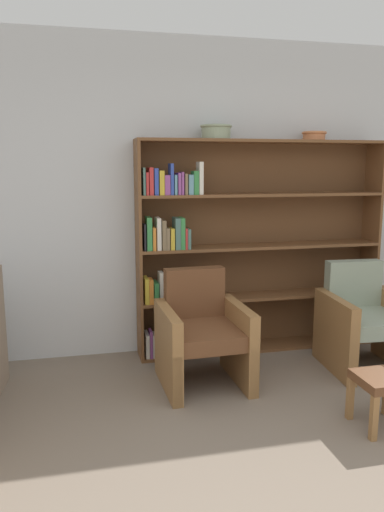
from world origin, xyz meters
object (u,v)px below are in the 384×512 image
at_px(bookshelf, 239,248).
at_px(bowl_sage, 216,131).
at_px(bowl_brass, 314,135).
at_px(footstool, 382,386).
at_px(armchair_cushioned, 364,321).
at_px(armchair_leather, 202,334).

xyz_separation_m(bookshelf, bowl_sage, (-0.23, -0.02, 1.02)).
height_order(bookshelf, bowl_brass, bowl_brass).
bearing_deg(footstool, bookshelf, 106.28).
xyz_separation_m(bookshelf, armchair_cushioned, (0.89, -0.63, -0.55)).
distance_m(bowl_sage, bowl_brass, 0.90).
height_order(bowl_sage, bowl_brass, bowl_sage).
distance_m(bowl_brass, armchair_leather, 2.03).
bearing_deg(armchair_cushioned, armchair_leather, 3.75).
distance_m(bowl_brass, footstool, 2.26).
bearing_deg(armchair_leather, bookshelf, -130.18).
distance_m(bowl_sage, armchair_cushioned, 2.02).
bearing_deg(armchair_leather, bowl_sage, -115.67).
distance_m(bookshelf, bowl_brass, 1.20).
height_order(bookshelf, footstool, bookshelf).
bearing_deg(footstool, bowl_sage, 114.05).
relative_size(bowl_sage, armchair_leather, 0.31).
relative_size(bowl_brass, armchair_cushioned, 0.25).
height_order(bookshelf, armchair_leather, bookshelf).
height_order(armchair_leather, footstool, armchair_leather).
bearing_deg(bookshelf, bowl_brass, -1.91).
distance_m(bookshelf, armchair_cushioned, 1.22).
bearing_deg(bookshelf, armchair_leather, -128.44).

